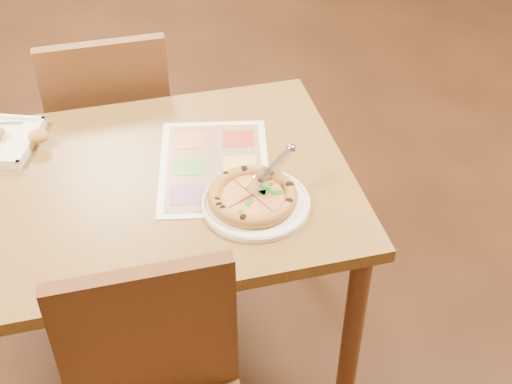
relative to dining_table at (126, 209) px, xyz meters
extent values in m
plane|color=#361C0F|center=(0.00, 0.00, -0.63)|extent=(7.00, 7.00, 0.00)
cube|color=olive|center=(0.00, 0.00, 0.07)|extent=(1.30, 0.85, 0.04)
cylinder|color=brown|center=(0.59, -0.36, -0.29)|extent=(0.06, 0.06, 0.68)
cylinder|color=brown|center=(0.59, 0.36, -0.29)|extent=(0.06, 0.06, 0.68)
cube|color=brown|center=(0.00, -0.51, 0.04)|extent=(0.42, 0.04, 0.45)
cube|color=brown|center=(0.00, 0.70, -0.18)|extent=(0.42, 0.42, 0.04)
cube|color=brown|center=(0.00, 0.51, 0.04)|extent=(0.42, 0.04, 0.45)
cylinder|color=white|center=(0.35, -0.17, 0.09)|extent=(0.31, 0.31, 0.02)
cylinder|color=#BC7F40|center=(0.34, -0.16, 0.11)|extent=(0.24, 0.24, 0.01)
cylinder|color=#D4B773|center=(0.34, -0.16, 0.11)|extent=(0.20, 0.20, 0.01)
torus|color=#BC7F40|center=(0.34, -0.16, 0.12)|extent=(0.25, 0.25, 0.04)
cylinder|color=silver|center=(0.36, -0.16, 0.16)|extent=(0.07, 0.05, 0.08)
cube|color=silver|center=(0.41, -0.13, 0.18)|extent=(0.11, 0.08, 0.06)
ellipsoid|color=#BF8D44|center=(-0.22, 0.24, 0.13)|extent=(0.06, 0.05, 0.04)
cube|color=white|center=(0.27, 0.03, 0.09)|extent=(0.40, 0.50, 0.00)
camera|label=1|loc=(-0.01, -1.57, 1.38)|focal=50.00mm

